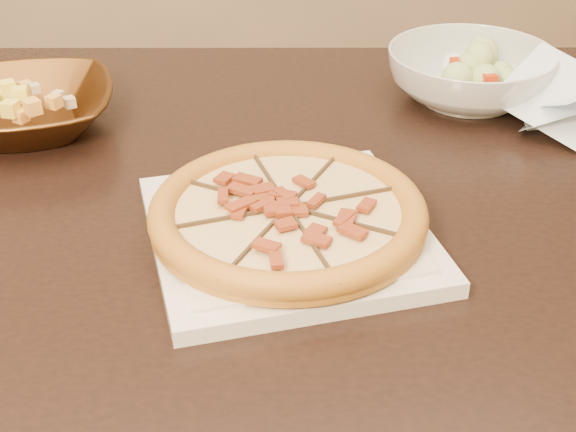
# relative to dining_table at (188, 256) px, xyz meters

# --- Properties ---
(dining_table) EXTENTS (1.56, 1.11, 0.75)m
(dining_table) POSITION_rel_dining_table_xyz_m (0.00, 0.00, 0.00)
(dining_table) COLOR black
(dining_table) RESTS_ON floor
(plate) EXTENTS (0.31, 0.31, 0.02)m
(plate) POSITION_rel_dining_table_xyz_m (0.11, -0.12, 0.11)
(plate) COLOR silver
(plate) RESTS_ON dining_table
(pizza) EXTENTS (0.29, 0.29, 0.03)m
(pizza) POSITION_rel_dining_table_xyz_m (0.11, -0.12, 0.13)
(pizza) COLOR #BC7222
(pizza) RESTS_ON plate
(bronze_bowl) EXTENTS (0.25, 0.25, 0.06)m
(bronze_bowl) POSITION_rel_dining_table_xyz_m (-0.20, 0.18, 0.13)
(bronze_bowl) COLOR #513113
(bronze_bowl) RESTS_ON dining_table
(mixed_dish) EXTENTS (0.09, 0.12, 0.03)m
(mixed_dish) POSITION_rel_dining_table_xyz_m (-0.20, 0.18, 0.17)
(mixed_dish) COLOR #C7B18A
(mixed_dish) RESTS_ON bronze_bowl
(salad_bowl) EXTENTS (0.28, 0.28, 0.07)m
(salad_bowl) POSITION_rel_dining_table_xyz_m (0.41, 0.20, 0.13)
(salad_bowl) COLOR silver
(salad_bowl) RESTS_ON dining_table
(salad) EXTENTS (0.11, 0.11, 0.04)m
(salad) POSITION_rel_dining_table_xyz_m (0.41, 0.20, 0.19)
(salad) COLOR #D6EE8D
(salad) RESTS_ON salad_bowl
(cling_film) EXTENTS (0.19, 0.17, 0.05)m
(cling_film) POSITION_rel_dining_table_xyz_m (0.52, 0.12, 0.12)
(cling_film) COLOR silver
(cling_film) RESTS_ON dining_table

